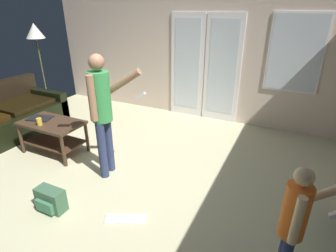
{
  "coord_description": "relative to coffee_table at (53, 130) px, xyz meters",
  "views": [
    {
      "loc": [
        1.9,
        -2.36,
        2.11
      ],
      "look_at": [
        0.76,
        -0.02,
        0.92
      ],
      "focal_mm": 28.54,
      "sensor_mm": 36.0,
      "label": 1
    }
  ],
  "objects": [
    {
      "name": "tv_remote_black",
      "position": [
        0.29,
        -0.02,
        0.15
      ],
      "size": [
        0.17,
        0.13,
        0.02
      ],
      "primitive_type": "cube",
      "rotation": [
        0.0,
        0.0,
        0.5
      ],
      "color": "black",
      "rests_on": "coffee_table"
    },
    {
      "name": "ground_plane",
      "position": [
        1.28,
        -0.17,
        -0.38
      ],
      "size": [
        6.25,
        5.23,
        0.02
      ],
      "primitive_type": "cube",
      "color": "#C3BE94"
    },
    {
      "name": "backpack",
      "position": [
        0.97,
        -0.98,
        -0.24
      ],
      "size": [
        0.34,
        0.2,
        0.27
      ],
      "color": "#3B6145",
      "rests_on": "ground_plane"
    },
    {
      "name": "laptop_closed",
      "position": [
        -0.25,
        0.02,
        0.15
      ],
      "size": [
        0.4,
        0.32,
        0.02
      ],
      "primitive_type": "cube",
      "rotation": [
        0.0,
        0.0,
        0.27
      ],
      "color": "black",
      "rests_on": "coffee_table"
    },
    {
      "name": "coffee_table",
      "position": [
        0.0,
        0.0,
        0.0
      ],
      "size": [
        0.94,
        0.55,
        0.51
      ],
      "color": "#402D1E",
      "rests_on": "ground_plane"
    },
    {
      "name": "wall_back_with_doors",
      "position": [
        1.35,
        2.41,
        0.99
      ],
      "size": [
        6.25,
        0.09,
        2.8
      ],
      "color": "beige",
      "rests_on": "ground_plane"
    },
    {
      "name": "person_child",
      "position": [
        3.36,
        -0.82,
        0.31
      ],
      "size": [
        0.44,
        0.34,
        1.14
      ],
      "color": "navy",
      "rests_on": "ground_plane"
    },
    {
      "name": "loose_keyboard",
      "position": [
        1.81,
        -0.75,
        -0.36
      ],
      "size": [
        0.45,
        0.31,
        0.02
      ],
      "color": "white",
      "rests_on": "ground_plane"
    },
    {
      "name": "cup_near_edge",
      "position": [
        -0.05,
        -0.15,
        0.19
      ],
      "size": [
        0.07,
        0.07,
        0.11
      ],
      "primitive_type": "cylinder",
      "color": "gold",
      "rests_on": "coffee_table"
    },
    {
      "name": "floor_lamp",
      "position": [
        -1.59,
        1.3,
        1.19
      ],
      "size": [
        0.35,
        0.35,
        1.79
      ],
      "color": "#2C2B27",
      "rests_on": "ground_plane"
    },
    {
      "name": "person_adult",
      "position": [
        1.11,
        -0.11,
        0.6
      ],
      "size": [
        0.63,
        0.5,
        1.61
      ],
      "color": "navy",
      "rests_on": "ground_plane"
    }
  ]
}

